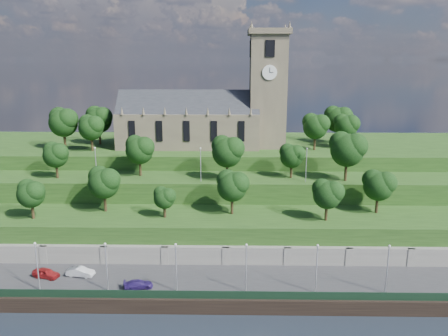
{
  "coord_description": "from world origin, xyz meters",
  "views": [
    {
      "loc": [
        5.83,
        -54.43,
        34.58
      ],
      "look_at": [
        4.37,
        30.0,
        13.66
      ],
      "focal_mm": 35.0,
      "sensor_mm": 36.0,
      "label": 1
    }
  ],
  "objects_px": {
    "car_left": "(46,273)",
    "car_right": "(138,284)",
    "church": "(210,114)",
    "car_middle": "(80,272)"
  },
  "relations": [
    {
      "from": "car_middle",
      "to": "car_left",
      "type": "bearing_deg",
      "value": 103.51
    },
    {
      "from": "car_middle",
      "to": "car_right",
      "type": "relative_size",
      "value": 1.01
    },
    {
      "from": "church",
      "to": "car_middle",
      "type": "distance_m",
      "value": 47.51
    },
    {
      "from": "car_left",
      "to": "church",
      "type": "bearing_deg",
      "value": -14.11
    },
    {
      "from": "car_left",
      "to": "car_right",
      "type": "relative_size",
      "value": 1.01
    },
    {
      "from": "car_left",
      "to": "car_right",
      "type": "distance_m",
      "value": 15.2
    },
    {
      "from": "car_left",
      "to": "car_middle",
      "type": "height_order",
      "value": "car_left"
    },
    {
      "from": "church",
      "to": "car_middle",
      "type": "height_order",
      "value": "church"
    },
    {
      "from": "car_left",
      "to": "car_middle",
      "type": "xyz_separation_m",
      "value": [
        5.17,
        0.52,
        -0.02
      ]
    },
    {
      "from": "church",
      "to": "car_right",
      "type": "distance_m",
      "value": 47.82
    }
  ]
}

